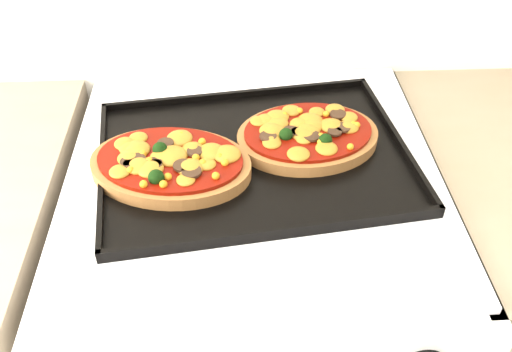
{
  "coord_description": "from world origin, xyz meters",
  "views": [
    {
      "loc": [
        -0.01,
        1.0,
        1.49
      ],
      "look_at": [
        0.02,
        1.67,
        0.92
      ],
      "focal_mm": 40.0,
      "sensor_mm": 36.0,
      "label": 1
    }
  ],
  "objects_px": {
    "baking_tray": "(254,155)",
    "pizza_right": "(308,134)",
    "stove": "(254,332)",
    "pizza_left": "(170,163)"
  },
  "relations": [
    {
      "from": "stove",
      "to": "pizza_left",
      "type": "bearing_deg",
      "value": -172.21
    },
    {
      "from": "stove",
      "to": "baking_tray",
      "type": "relative_size",
      "value": 1.87
    },
    {
      "from": "baking_tray",
      "to": "pizza_right",
      "type": "relative_size",
      "value": 2.09
    },
    {
      "from": "stove",
      "to": "baking_tray",
      "type": "distance_m",
      "value": 0.47
    },
    {
      "from": "pizza_left",
      "to": "stove",
      "type": "bearing_deg",
      "value": 7.79
    },
    {
      "from": "pizza_left",
      "to": "pizza_right",
      "type": "bearing_deg",
      "value": 16.04
    },
    {
      "from": "baking_tray",
      "to": "pizza_left",
      "type": "distance_m",
      "value": 0.14
    },
    {
      "from": "baking_tray",
      "to": "pizza_right",
      "type": "bearing_deg",
      "value": 11.47
    },
    {
      "from": "pizza_right",
      "to": "baking_tray",
      "type": "bearing_deg",
      "value": -161.27
    },
    {
      "from": "stove",
      "to": "pizza_right",
      "type": "xyz_separation_m",
      "value": [
        0.09,
        0.05,
        0.48
      ]
    }
  ]
}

